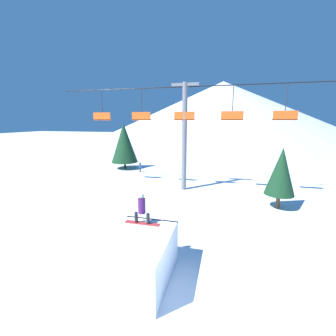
{
  "coord_description": "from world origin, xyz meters",
  "views": [
    {
      "loc": [
        1.82,
        -6.67,
        6.37
      ],
      "look_at": [
        -1.35,
        5.59,
        3.69
      ],
      "focal_mm": 24.0,
      "sensor_mm": 36.0,
      "label": 1
    }
  ],
  "objects": [
    {
      "name": "ground_plane",
      "position": [
        0.0,
        0.0,
        0.0
      ],
      "size": [
        220.0,
        220.0,
        0.0
      ],
      "primitive_type": "plane",
      "color": "white"
    },
    {
      "name": "mountain_ridge",
      "position": [
        0.0,
        74.82,
        9.63
      ],
      "size": [
        85.64,
        85.64,
        19.26
      ],
      "color": "silver",
      "rests_on": "ground_plane"
    },
    {
      "name": "snow_ramp",
      "position": [
        -1.35,
        0.88,
        0.95
      ],
      "size": [
        2.48,
        3.41,
        1.89
      ],
      "color": "white",
      "rests_on": "ground_plane"
    },
    {
      "name": "snowboarder",
      "position": [
        -1.6,
        1.98,
        2.58
      ],
      "size": [
        1.58,
        0.32,
        1.39
      ],
      "color": "#B22D2D",
      "rests_on": "snow_ramp"
    },
    {
      "name": "chairlift",
      "position": [
        -1.85,
        13.43,
        5.75
      ],
      "size": [
        23.82,
        0.46,
        9.63
      ],
      "color": "slate",
      "rests_on": "ground_plane"
    },
    {
      "name": "pine_tree_near",
      "position": [
        5.76,
        10.54,
        2.79
      ],
      "size": [
        2.06,
        2.06,
        4.52
      ],
      "color": "#4C3823",
      "rests_on": "ground_plane"
    },
    {
      "name": "pine_tree_far",
      "position": [
        -11.31,
        20.79,
        3.48
      ],
      "size": [
        3.49,
        3.49,
        6.08
      ],
      "color": "#4C3823",
      "rests_on": "ground_plane"
    },
    {
      "name": "distant_skier",
      "position": [
        -8.54,
        19.32,
        0.67
      ],
      "size": [
        0.24,
        0.24,
        1.23
      ],
      "color": "black",
      "rests_on": "ground_plane"
    }
  ]
}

